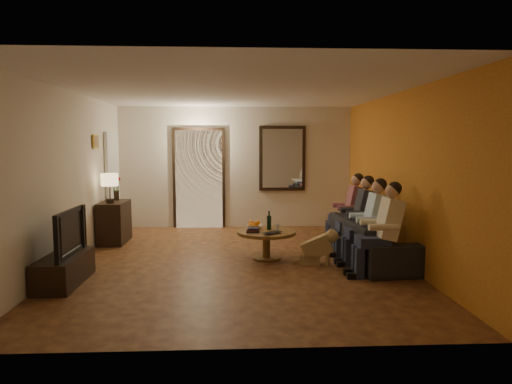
{
  "coord_description": "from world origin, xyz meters",
  "views": [
    {
      "loc": [
        -0.05,
        -6.87,
        1.8
      ],
      "look_at": [
        0.3,
        0.3,
        1.05
      ],
      "focal_mm": 32.0,
      "sensor_mm": 36.0,
      "label": 1
    }
  ],
  "objects_px": {
    "person_a": "(385,233)",
    "person_c": "(360,219)",
    "table_lamp": "(110,188)",
    "tv": "(63,233)",
    "person_d": "(351,213)",
    "dog": "(317,246)",
    "coffee_table": "(266,245)",
    "tv_stand": "(64,269)",
    "person_b": "(371,225)",
    "sofa": "(371,239)",
    "dresser": "(114,222)",
    "bowl": "(254,226)",
    "laptop": "(274,233)",
    "wine_bottle": "(269,220)"
  },
  "relations": [
    {
      "from": "person_a",
      "to": "person_c",
      "type": "relative_size",
      "value": 1.0
    },
    {
      "from": "person_a",
      "to": "person_b",
      "type": "height_order",
      "value": "same"
    },
    {
      "from": "person_d",
      "to": "bowl",
      "type": "relative_size",
      "value": 4.63
    },
    {
      "from": "person_d",
      "to": "laptop",
      "type": "bearing_deg",
      "value": -143.76
    },
    {
      "from": "tv_stand",
      "to": "person_b",
      "type": "height_order",
      "value": "person_b"
    },
    {
      "from": "table_lamp",
      "to": "laptop",
      "type": "bearing_deg",
      "value": -26.65
    },
    {
      "from": "person_a",
      "to": "laptop",
      "type": "xyz_separation_m",
      "value": [
        -1.44,
        0.75,
        -0.14
      ]
    },
    {
      "from": "wine_bottle",
      "to": "person_c",
      "type": "bearing_deg",
      "value": 2.81
    },
    {
      "from": "person_b",
      "to": "sofa",
      "type": "bearing_deg",
      "value": 71.57
    },
    {
      "from": "sofa",
      "to": "dog",
      "type": "relative_size",
      "value": 3.97
    },
    {
      "from": "dresser",
      "to": "sofa",
      "type": "height_order",
      "value": "dresser"
    },
    {
      "from": "coffee_table",
      "to": "laptop",
      "type": "distance_m",
      "value": 0.38
    },
    {
      "from": "dresser",
      "to": "person_b",
      "type": "distance_m",
      "value": 4.6
    },
    {
      "from": "coffee_table",
      "to": "laptop",
      "type": "bearing_deg",
      "value": -70.35
    },
    {
      "from": "table_lamp",
      "to": "tv",
      "type": "xyz_separation_m",
      "value": [
        0.0,
        -2.28,
        -0.35
      ]
    },
    {
      "from": "laptop",
      "to": "tv",
      "type": "bearing_deg",
      "value": 158.16
    },
    {
      "from": "person_d",
      "to": "coffee_table",
      "type": "relative_size",
      "value": 1.3
    },
    {
      "from": "tv_stand",
      "to": "dresser",
      "type": "bearing_deg",
      "value": 90.0
    },
    {
      "from": "laptop",
      "to": "dog",
      "type": "bearing_deg",
      "value": -47.05
    },
    {
      "from": "sofa",
      "to": "laptop",
      "type": "height_order",
      "value": "sofa"
    },
    {
      "from": "bowl",
      "to": "laptop",
      "type": "xyz_separation_m",
      "value": [
        0.28,
        -0.5,
        -0.02
      ]
    },
    {
      "from": "dresser",
      "to": "person_a",
      "type": "height_order",
      "value": "person_a"
    },
    {
      "from": "coffee_table",
      "to": "tv",
      "type": "bearing_deg",
      "value": -156.94
    },
    {
      "from": "tv",
      "to": "dog",
      "type": "bearing_deg",
      "value": -77.17
    },
    {
      "from": "person_b",
      "to": "person_c",
      "type": "bearing_deg",
      "value": 90.0
    },
    {
      "from": "tv",
      "to": "person_b",
      "type": "relative_size",
      "value": 0.86
    },
    {
      "from": "person_c",
      "to": "person_d",
      "type": "bearing_deg",
      "value": 90.0
    },
    {
      "from": "person_d",
      "to": "person_a",
      "type": "bearing_deg",
      "value": -90.0
    },
    {
      "from": "sofa",
      "to": "person_d",
      "type": "distance_m",
      "value": 0.95
    },
    {
      "from": "tv_stand",
      "to": "person_c",
      "type": "xyz_separation_m",
      "value": [
        4.24,
        1.33,
        0.41
      ]
    },
    {
      "from": "table_lamp",
      "to": "laptop",
      "type": "relative_size",
      "value": 1.64
    },
    {
      "from": "dog",
      "to": "wine_bottle",
      "type": "xyz_separation_m",
      "value": [
        -0.68,
        0.47,
        0.32
      ]
    },
    {
      "from": "person_c",
      "to": "person_d",
      "type": "xyz_separation_m",
      "value": [
        0.0,
        0.6,
        0.0
      ]
    },
    {
      "from": "table_lamp",
      "to": "person_a",
      "type": "xyz_separation_m",
      "value": [
        4.24,
        -2.16,
        -0.43
      ]
    },
    {
      "from": "tv_stand",
      "to": "person_b",
      "type": "distance_m",
      "value": 4.32
    },
    {
      "from": "person_b",
      "to": "coffee_table",
      "type": "xyz_separation_m",
      "value": [
        -1.54,
        0.43,
        -0.38
      ]
    },
    {
      "from": "dresser",
      "to": "sofa",
      "type": "relative_size",
      "value": 0.38
    },
    {
      "from": "dog",
      "to": "coffee_table",
      "type": "bearing_deg",
      "value": 163.41
    },
    {
      "from": "dresser",
      "to": "person_d",
      "type": "height_order",
      "value": "person_d"
    },
    {
      "from": "tv_stand",
      "to": "person_d",
      "type": "relative_size",
      "value": 0.94
    },
    {
      "from": "tv_stand",
      "to": "person_a",
      "type": "height_order",
      "value": "person_a"
    },
    {
      "from": "dog",
      "to": "wine_bottle",
      "type": "distance_m",
      "value": 0.89
    },
    {
      "from": "tv",
      "to": "dresser",
      "type": "bearing_deg",
      "value": 0.0
    },
    {
      "from": "sofa",
      "to": "person_d",
      "type": "relative_size",
      "value": 1.85
    },
    {
      "from": "person_d",
      "to": "wine_bottle",
      "type": "xyz_separation_m",
      "value": [
        -1.49,
        -0.67,
        0.01
      ]
    },
    {
      "from": "tv_stand",
      "to": "person_b",
      "type": "relative_size",
      "value": 0.94
    },
    {
      "from": "dog",
      "to": "bowl",
      "type": "xyz_separation_m",
      "value": [
        -0.91,
        0.59,
        0.2
      ]
    },
    {
      "from": "person_d",
      "to": "wine_bottle",
      "type": "bearing_deg",
      "value": -155.64
    },
    {
      "from": "tv",
      "to": "coffee_table",
      "type": "distance_m",
      "value": 2.98
    },
    {
      "from": "dog",
      "to": "person_c",
      "type": "bearing_deg",
      "value": 44.08
    }
  ]
}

